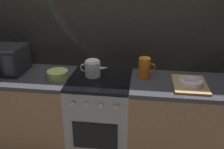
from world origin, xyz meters
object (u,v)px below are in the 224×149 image
Objects in this scene: kettle at (93,68)px; pitcher at (145,68)px; mixing_bowl at (58,75)px; dish_pile at (190,83)px; microwave at (2,59)px; stove_unit at (101,118)px.

kettle is 1.42× the size of pitcher.
mixing_bowl is at bearing -162.05° from kettle.
dish_pile is (0.42, -0.14, -0.08)m from pitcher.
pitcher reaches higher than mixing_bowl.
microwave is 0.94m from kettle.
stove_unit is at bearing 7.04° from mixing_bowl.
mixing_bowl reaches higher than dish_pile.
stove_unit is 0.96m from dish_pile.
mixing_bowl is 1.00× the size of pitcher.
dish_pile is (1.85, -0.09, -0.11)m from microwave.
stove_unit is 2.25× the size of dish_pile.
microwave is 0.63m from mixing_bowl.
microwave reaches higher than pitcher.
kettle is at bearing -175.92° from pitcher.
dish_pile is at bearing -18.12° from pitcher.
microwave is 1.44m from pitcher.
dish_pile is at bearing -6.24° from kettle.
stove_unit is at bearing -2.52° from microwave.
dish_pile is (0.84, -0.05, 0.47)m from stove_unit.
stove_unit is 1.96× the size of microwave.
mixing_bowl is at bearing -8.77° from microwave.
mixing_bowl is (0.61, -0.09, -0.10)m from microwave.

